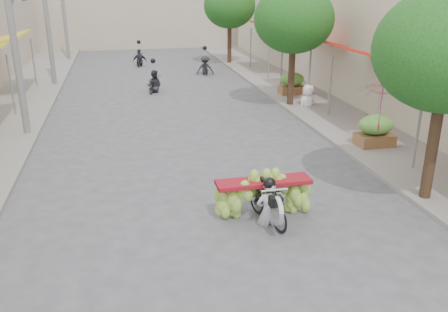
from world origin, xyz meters
TOP-DOWN VIEW (x-y plane):
  - sidewalk_right at (7.00, 15.00)m, footprint 4.00×60.00m
  - shophouse_row_right at (11.99, 14.00)m, footprint 9.77×40.00m
  - far_building at (0.00, 38.00)m, footprint 20.00×6.00m
  - utility_pole_mid at (-5.40, 12.00)m, footprint 0.60×0.24m
  - utility_pole_far at (-5.40, 21.00)m, footprint 0.60×0.24m
  - utility_pole_back at (-5.40, 30.00)m, footprint 0.60×0.24m
  - street_tree_near at (5.40, 4.00)m, footprint 3.40×3.40m
  - street_tree_mid at (5.40, 14.00)m, footprint 3.40×3.40m
  - street_tree_far at (5.40, 26.00)m, footprint 3.40×3.40m
  - produce_crate_mid at (6.20, 8.00)m, footprint 1.20×0.88m
  - produce_crate_far at (6.20, 16.00)m, footprint 1.20×0.88m
  - banana_motorbike at (1.13, 3.89)m, footprint 2.24×1.89m
  - market_umbrella at (5.89, 7.31)m, footprint 2.25×2.25m
  - pedestrian at (6.09, 13.64)m, footprint 1.04×0.81m
  - bg_motorbike_a at (-0.30, 18.31)m, footprint 1.05×1.53m
  - bg_motorbike_b at (3.10, 22.59)m, footprint 1.10×1.90m
  - bg_motorbike_c at (-0.59, 26.45)m, footprint 1.06×1.56m

SIDE VIEW (x-z plane):
  - sidewalk_right at x=7.00m, z-range 0.00..0.12m
  - banana_motorbike at x=1.13m, z-range -0.30..1.63m
  - produce_crate_mid at x=6.20m, z-range 0.13..1.29m
  - produce_crate_far at x=6.20m, z-range 0.13..1.29m
  - bg_motorbike_a at x=-0.30m, z-range -0.20..1.75m
  - bg_motorbike_c at x=-0.59m, z-range -0.15..1.80m
  - bg_motorbike_b at x=3.10m, z-range -0.15..1.80m
  - pedestrian at x=6.09m, z-range 0.12..1.97m
  - market_umbrella at x=5.89m, z-range 1.60..3.15m
  - shophouse_row_right at x=11.99m, z-range 0.00..6.00m
  - far_building at x=0.00m, z-range 0.00..7.00m
  - street_tree_near at x=5.40m, z-range 1.16..6.41m
  - street_tree_mid at x=5.40m, z-range 1.16..6.41m
  - street_tree_far at x=5.40m, z-range 1.16..6.41m
  - utility_pole_mid at x=-5.40m, z-range 0.03..8.03m
  - utility_pole_far at x=-5.40m, z-range 0.03..8.03m
  - utility_pole_back at x=-5.40m, z-range 0.03..8.03m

